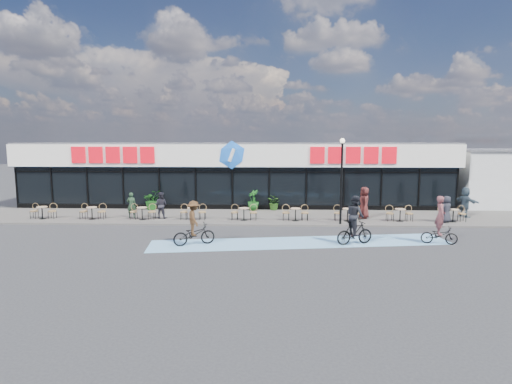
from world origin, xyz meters
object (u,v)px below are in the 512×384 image
potted_plant_mid (275,202)px  potted_plant_right (253,200)px  pedestrian_a (364,203)px  pedestrian_c (446,209)px  potted_plant_left (152,200)px  cyclist_b (440,227)px  patron_left (132,205)px  pedestrian_b (465,202)px  patron_right (161,205)px  cyclist_a (355,223)px  lamp_post (342,173)px  bistro_set_0 (43,211)px

potted_plant_mid → potted_plant_right: potted_plant_right is taller
pedestrian_a → pedestrian_c: (4.39, -1.11, -0.19)m
potted_plant_left → potted_plant_right: potted_plant_right is taller
potted_plant_right → cyclist_b: 12.09m
patron_left → pedestrian_b: (20.33, 0.96, 0.14)m
potted_plant_right → patron_left: 7.80m
potted_plant_left → patron_right: 3.32m
potted_plant_left → pedestrian_b: size_ratio=0.73×
patron_left → pedestrian_a: bearing=176.9°
pedestrian_b → cyclist_b: size_ratio=0.82×
patron_left → patron_right: (1.84, -0.14, 0.02)m
potted_plant_left → pedestrian_b: (19.92, -1.89, 0.25)m
pedestrian_c → cyclist_a: bearing=6.6°
lamp_post → potted_plant_mid: size_ratio=4.58×
potted_plant_left → cyclist_a: size_ratio=0.59×
potted_plant_right → bistro_set_0: bearing=-165.0°
potted_plant_left → pedestrian_c: pedestrian_c is taller
pedestrian_b → pedestrian_c: size_ratio=1.20×
patron_right → pedestrian_c: size_ratio=1.04×
potted_plant_left → pedestrian_a: pedestrian_a is taller
potted_plant_mid → potted_plant_right: bearing=-174.3°
pedestrian_a → pedestrian_c: size_ratio=1.24×
patron_right → pedestrian_c: patron_right is taller
potted_plant_mid → potted_plant_right: size_ratio=0.76×
bistro_set_0 → cyclist_a: cyclist_a is taller
pedestrian_a → cyclist_a: (-1.78, -5.83, -0.07)m
bistro_set_0 → cyclist_b: (21.41, -4.80, 0.24)m
pedestrian_a → potted_plant_left: bearing=-102.9°
potted_plant_left → patron_left: patron_left is taller
patron_left → pedestrian_a: pedestrian_a is taller
cyclist_b → pedestrian_b: bearing=56.7°
patron_left → cyclist_a: size_ratio=0.68×
cyclist_b → lamp_post: bearing=135.2°
potted_plant_mid → patron_left: 9.20m
potted_plant_left → cyclist_b: (15.80, -8.16, 0.02)m
bistro_set_0 → potted_plant_right: size_ratio=1.12×
bistro_set_0 → lamp_post: bearing=-3.1°
bistro_set_0 → patron_left: (5.20, 0.51, 0.32)m
patron_right → cyclist_b: bearing=170.1°
bistro_set_0 → cyclist_b: cyclist_b is taller
patron_left → cyclist_b: 17.05m
lamp_post → cyclist_a: bearing=-90.8°
cyclist_a → bistro_set_0: bearing=164.0°
potted_plant_mid → potted_plant_left: bearing=-179.1°
patron_right → pedestrian_c: bearing=-172.3°
potted_plant_mid → pedestrian_b: 11.81m
potted_plant_left → pedestrian_b: pedestrian_b is taller
potted_plant_mid → pedestrian_c: pedestrian_c is taller
lamp_post → bistro_set_0: bearing=176.9°
potted_plant_mid → patron_right: patron_right is taller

